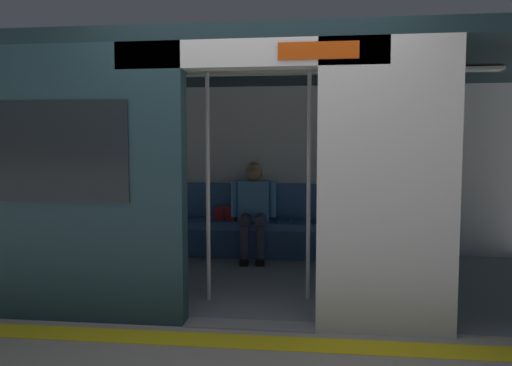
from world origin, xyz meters
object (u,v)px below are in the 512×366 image
(book, at_px, (285,221))
(grab_pole_door, at_px, (208,182))
(bench_seat, at_px, (273,230))
(handbag, at_px, (225,213))
(grab_pole_far, at_px, (309,182))
(train_car, at_px, (259,133))
(person_seated, at_px, (253,204))

(book, xyz_separation_m, grab_pole_door, (0.58, 1.73, 0.60))
(bench_seat, relative_size, book, 13.98)
(handbag, distance_m, grab_pole_far, 2.01)
(train_car, distance_m, grab_pole_far, 0.85)
(person_seated, bearing_deg, train_car, 99.82)
(book, bearing_deg, grab_pole_door, 82.42)
(book, bearing_deg, bench_seat, 16.12)
(bench_seat, distance_m, grab_pole_far, 1.78)
(person_seated, bearing_deg, grab_pole_far, 113.78)
(bench_seat, relative_size, grab_pole_door, 1.47)
(person_seated, distance_m, book, 0.44)
(bench_seat, height_order, grab_pole_far, grab_pole_far)
(person_seated, xyz_separation_m, handbag, (0.37, -0.12, -0.14))
(train_car, relative_size, handbag, 24.62)
(bench_seat, xyz_separation_m, grab_pole_far, (-0.43, 1.57, 0.71))
(person_seated, xyz_separation_m, book, (-0.38, -0.07, -0.21))
(train_car, xyz_separation_m, bench_seat, (-0.06, -1.04, -1.15))
(train_car, xyz_separation_m, book, (-0.21, -1.06, -1.04))
(person_seated, bearing_deg, grab_pole_door, 83.25)
(train_car, distance_m, person_seated, 1.30)
(person_seated, height_order, grab_pole_far, grab_pole_far)
(bench_seat, distance_m, handbag, 0.64)
(handbag, bearing_deg, train_car, 116.15)
(handbag, relative_size, grab_pole_far, 0.12)
(person_seated, xyz_separation_m, grab_pole_door, (0.20, 1.66, 0.39))
(bench_seat, distance_m, book, 0.19)
(train_car, relative_size, grab_pole_door, 3.05)
(grab_pole_far, bearing_deg, person_seated, -66.22)
(person_seated, distance_m, handbag, 0.41)
(person_seated, height_order, handbag, person_seated)
(train_car, relative_size, bench_seat, 2.08)
(person_seated, xyz_separation_m, grab_pole_far, (-0.67, 1.52, 0.39))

